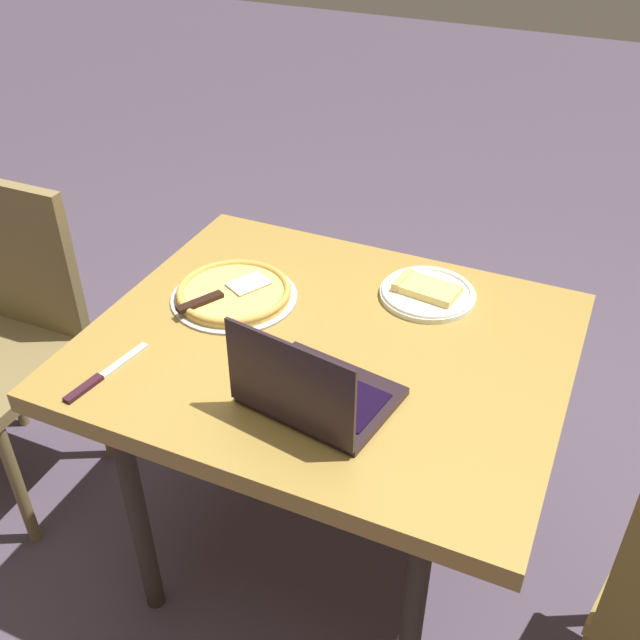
% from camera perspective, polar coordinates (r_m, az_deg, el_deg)
% --- Properties ---
extents(ground_plane, '(12.00, 12.00, 0.00)m').
position_cam_1_polar(ground_plane, '(2.23, 0.47, -17.13)').
color(ground_plane, '#433746').
extents(dining_table, '(1.08, 0.89, 0.75)m').
position_cam_1_polar(dining_table, '(1.74, 0.58, -3.43)').
color(dining_table, olive).
rests_on(dining_table, ground_plane).
extents(laptop, '(0.33, 0.27, 0.22)m').
position_cam_1_polar(laptop, '(1.49, -0.60, -5.54)').
color(laptop, black).
rests_on(laptop, dining_table).
extents(pizza_plate, '(0.24, 0.24, 0.04)m').
position_cam_1_polar(pizza_plate, '(1.85, 8.29, 2.15)').
color(pizza_plate, silver).
rests_on(pizza_plate, dining_table).
extents(pizza_tray, '(0.32, 0.32, 0.03)m').
position_cam_1_polar(pizza_tray, '(1.84, -6.69, 2.10)').
color(pizza_tray, '#9E9B9B').
rests_on(pizza_tray, dining_table).
extents(table_knife, '(0.05, 0.24, 0.01)m').
position_cam_1_polar(table_knife, '(1.65, -16.73, -4.29)').
color(table_knife, '#B4B7BC').
rests_on(table_knife, dining_table).
extents(chair_near, '(0.41, 0.41, 0.94)m').
position_cam_1_polar(chair_near, '(2.28, -23.12, -0.51)').
color(chair_near, brown).
rests_on(chair_near, ground_plane).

